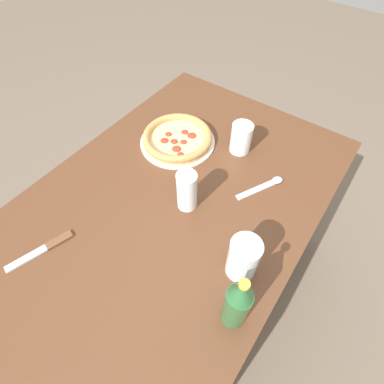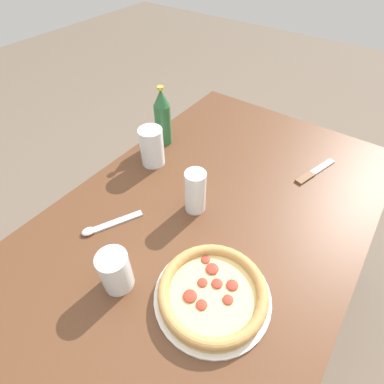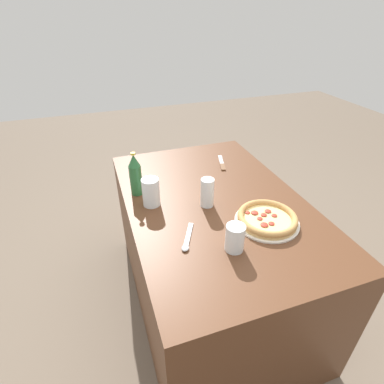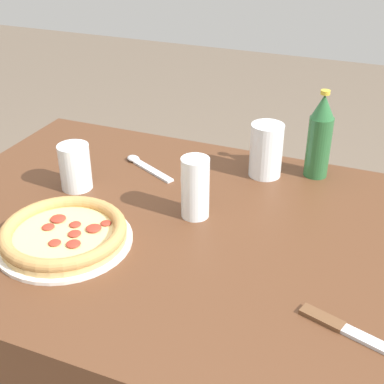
{
  "view_description": "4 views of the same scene",
  "coord_description": "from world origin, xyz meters",
  "px_view_note": "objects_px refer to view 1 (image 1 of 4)",
  "views": [
    {
      "loc": [
        -0.42,
        -0.39,
        1.5
      ],
      "look_at": [
        0.03,
        -0.07,
        0.79
      ],
      "focal_mm": 28.0,
      "sensor_mm": 36.0,
      "label": 1
    },
    {
      "loc": [
        0.53,
        0.3,
        1.41
      ],
      "look_at": [
        0.03,
        -0.06,
        0.79
      ],
      "focal_mm": 28.0,
      "sensor_mm": 36.0,
      "label": 2
    },
    {
      "loc": [
        1.12,
        -0.5,
        1.54
      ],
      "look_at": [
        0.0,
        -0.12,
        0.79
      ],
      "focal_mm": 28.0,
      "sensor_mm": 36.0,
      "label": 3
    },
    {
      "loc": [
        -0.35,
        0.89,
        1.36
      ],
      "look_at": [
        0.04,
        -0.07,
        0.77
      ],
      "focal_mm": 50.0,
      "sensor_mm": 36.0,
      "label": 4
    }
  ],
  "objects_px": {
    "pizza_salami": "(177,138)",
    "glass_cola": "(243,260)",
    "spoon": "(266,185)",
    "knife": "(43,249)",
    "glass_lemonade": "(187,192)",
    "beer_bottle": "(237,303)",
    "glass_red_wine": "(241,139)"
  },
  "relations": [
    {
      "from": "beer_bottle",
      "to": "spoon",
      "type": "xyz_separation_m",
      "value": [
        0.43,
        0.13,
        -0.1
      ]
    },
    {
      "from": "pizza_salami",
      "to": "glass_cola",
      "type": "relative_size",
      "value": 2.05
    },
    {
      "from": "glass_red_wine",
      "to": "beer_bottle",
      "type": "height_order",
      "value": "beer_bottle"
    },
    {
      "from": "beer_bottle",
      "to": "knife",
      "type": "bearing_deg",
      "value": 106.52
    },
    {
      "from": "pizza_salami",
      "to": "beer_bottle",
      "type": "height_order",
      "value": "beer_bottle"
    },
    {
      "from": "glass_cola",
      "to": "spoon",
      "type": "distance_m",
      "value": 0.32
    },
    {
      "from": "pizza_salami",
      "to": "knife",
      "type": "bearing_deg",
      "value": 175.93
    },
    {
      "from": "glass_red_wine",
      "to": "knife",
      "type": "bearing_deg",
      "value": 159.97
    },
    {
      "from": "spoon",
      "to": "knife",
      "type": "bearing_deg",
      "value": 144.94
    },
    {
      "from": "pizza_salami",
      "to": "knife",
      "type": "distance_m",
      "value": 0.58
    },
    {
      "from": "pizza_salami",
      "to": "knife",
      "type": "xyz_separation_m",
      "value": [
        -0.58,
        0.04,
        -0.02
      ]
    },
    {
      "from": "glass_lemonade",
      "to": "knife",
      "type": "height_order",
      "value": "glass_lemonade"
    },
    {
      "from": "knife",
      "to": "glass_cola",
      "type": "bearing_deg",
      "value": -60.24
    },
    {
      "from": "glass_cola",
      "to": "knife",
      "type": "height_order",
      "value": "glass_cola"
    },
    {
      "from": "spoon",
      "to": "glass_lemonade",
      "type": "bearing_deg",
      "value": 141.64
    },
    {
      "from": "glass_lemonade",
      "to": "spoon",
      "type": "height_order",
      "value": "glass_lemonade"
    },
    {
      "from": "glass_red_wine",
      "to": "glass_cola",
      "type": "bearing_deg",
      "value": -149.58
    },
    {
      "from": "beer_bottle",
      "to": "knife",
      "type": "distance_m",
      "value": 0.57
    },
    {
      "from": "glass_lemonade",
      "to": "beer_bottle",
      "type": "distance_m",
      "value": 0.37
    },
    {
      "from": "pizza_salami",
      "to": "knife",
      "type": "height_order",
      "value": "pizza_salami"
    },
    {
      "from": "spoon",
      "to": "pizza_salami",
      "type": "bearing_deg",
      "value": 90.67
    },
    {
      "from": "spoon",
      "to": "glass_red_wine",
      "type": "bearing_deg",
      "value": 58.3
    },
    {
      "from": "glass_cola",
      "to": "beer_bottle",
      "type": "bearing_deg",
      "value": -158.17
    },
    {
      "from": "pizza_salami",
      "to": "glass_lemonade",
      "type": "relative_size",
      "value": 1.99
    },
    {
      "from": "pizza_salami",
      "to": "glass_cola",
      "type": "height_order",
      "value": "glass_cola"
    },
    {
      "from": "glass_lemonade",
      "to": "spoon",
      "type": "xyz_separation_m",
      "value": [
        0.22,
        -0.17,
        -0.06
      ]
    },
    {
      "from": "pizza_salami",
      "to": "glass_cola",
      "type": "bearing_deg",
      "value": -124.07
    },
    {
      "from": "beer_bottle",
      "to": "pizza_salami",
      "type": "bearing_deg",
      "value": 49.53
    },
    {
      "from": "glass_lemonade",
      "to": "beer_bottle",
      "type": "xyz_separation_m",
      "value": [
        -0.21,
        -0.3,
        0.04
      ]
    },
    {
      "from": "glass_red_wine",
      "to": "spoon",
      "type": "distance_m",
      "value": 0.2
    },
    {
      "from": "pizza_salami",
      "to": "glass_red_wine",
      "type": "xyz_separation_m",
      "value": [
        0.1,
        -0.21,
        0.03
      ]
    },
    {
      "from": "knife",
      "to": "glass_lemonade",
      "type": "bearing_deg",
      "value": -33.02
    }
  ]
}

